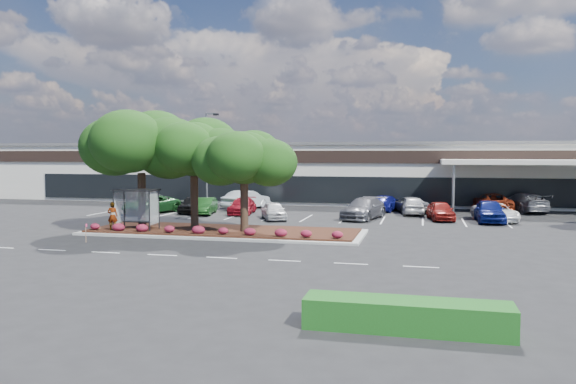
% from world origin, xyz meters
% --- Properties ---
extents(ground, '(160.00, 160.00, 0.00)m').
position_xyz_m(ground, '(0.00, 0.00, 0.00)').
color(ground, black).
rests_on(ground, ground).
extents(retail_store, '(80.40, 25.20, 6.25)m').
position_xyz_m(retail_store, '(0.06, 33.91, 3.15)').
color(retail_store, silver).
rests_on(retail_store, ground).
extents(landscape_island, '(18.00, 6.00, 0.26)m').
position_xyz_m(landscape_island, '(-2.00, 4.00, 0.12)').
color(landscape_island, '#A3A39E').
rests_on(landscape_island, ground).
extents(lane_markings, '(33.12, 20.06, 0.01)m').
position_xyz_m(lane_markings, '(-0.14, 10.42, 0.01)').
color(lane_markings, silver).
rests_on(lane_markings, ground).
extents(shrub_row, '(17.00, 0.80, 0.50)m').
position_xyz_m(shrub_row, '(-2.00, 1.90, 0.51)').
color(shrub_row, maroon).
rests_on(shrub_row, landscape_island).
extents(bus_shelter, '(2.75, 1.55, 2.59)m').
position_xyz_m(bus_shelter, '(-7.50, 2.95, 2.31)').
color(bus_shelter, black).
rests_on(bus_shelter, landscape_island).
extents(island_tree_west, '(7.20, 7.20, 7.89)m').
position_xyz_m(island_tree_west, '(-8.00, 4.50, 4.21)').
color(island_tree_west, '#153710').
rests_on(island_tree_west, landscape_island).
extents(island_tree_mid, '(6.60, 6.60, 7.32)m').
position_xyz_m(island_tree_mid, '(-4.50, 5.20, 3.92)').
color(island_tree_mid, '#153710').
rests_on(island_tree_mid, landscape_island).
extents(island_tree_east, '(5.80, 5.80, 6.50)m').
position_xyz_m(island_tree_east, '(-0.50, 3.70, 3.51)').
color(island_tree_east, '#153710').
rests_on(island_tree_east, landscape_island).
extents(hedge_south_east, '(6.00, 1.30, 0.90)m').
position_xyz_m(hedge_south_east, '(10.00, -13.50, 0.45)').
color(hedge_south_east, '#1D4B14').
rests_on(hedge_south_east, ground).
extents(conifer_north_west, '(4.40, 4.40, 10.00)m').
position_xyz_m(conifer_north_west, '(-30.00, 46.00, 5.00)').
color(conifer_north_west, '#153710').
rests_on(conifer_north_west, ground).
extents(person_waiting, '(0.73, 0.57, 1.79)m').
position_xyz_m(person_waiting, '(-8.82, 2.15, 1.15)').
color(person_waiting, '#594C47').
rests_on(person_waiting, landscape_island).
extents(light_pole, '(1.43, 0.60, 8.86)m').
position_xyz_m(light_pole, '(-8.64, 18.14, 3.90)').
color(light_pole, '#A3A39E').
rests_on(light_pole, ground).
extents(survey_stake, '(0.08, 0.14, 1.10)m').
position_xyz_m(survey_stake, '(-8.48, -1.33, 0.70)').
color(survey_stake, '#9F7653').
rests_on(survey_stake, ground).
extents(car_0, '(4.09, 5.93, 1.50)m').
position_xyz_m(car_0, '(-12.27, 14.09, 0.75)').
color(car_0, '#194B1F').
rests_on(car_0, ground).
extents(car_1, '(2.28, 4.50, 1.47)m').
position_xyz_m(car_1, '(-8.95, 15.23, 0.73)').
color(car_1, black).
rests_on(car_1, ground).
extents(car_2, '(2.24, 4.43, 1.39)m').
position_xyz_m(car_2, '(-7.42, 14.33, 0.70)').
color(car_2, '#194819').
rests_on(car_2, ground).
extents(car_3, '(2.46, 4.86, 1.35)m').
position_xyz_m(car_3, '(-4.42, 15.29, 0.68)').
color(car_3, maroon).
rests_on(car_3, ground).
extents(car_4, '(3.11, 4.32, 1.37)m').
position_xyz_m(car_4, '(-0.81, 12.14, 0.68)').
color(car_4, silver).
rests_on(car_4, ground).
extents(car_5, '(3.61, 6.03, 1.64)m').
position_xyz_m(car_5, '(5.96, 14.10, 0.82)').
color(car_5, '#56565D').
rests_on(car_5, ground).
extents(car_6, '(2.36, 4.48, 1.45)m').
position_xyz_m(car_6, '(11.83, 14.73, 0.73)').
color(car_6, maroon).
rests_on(car_6, ground).
extents(car_7, '(2.00, 4.94, 1.68)m').
position_xyz_m(car_7, '(15.36, 14.19, 0.84)').
color(car_7, navy).
rests_on(car_7, ground).
extents(car_8, '(3.50, 5.36, 1.37)m').
position_xyz_m(car_8, '(15.85, 14.91, 0.69)').
color(car_8, white).
rests_on(car_8, ground).
extents(car_9, '(2.81, 5.64, 1.58)m').
position_xyz_m(car_9, '(-15.04, 19.07, 0.79)').
color(car_9, '#4C4D52').
rests_on(car_9, ground).
extents(car_10, '(3.53, 5.53, 1.72)m').
position_xyz_m(car_10, '(-5.33, 19.29, 0.86)').
color(car_10, silver).
rests_on(car_10, ground).
extents(car_13, '(3.25, 5.25, 1.42)m').
position_xyz_m(car_13, '(7.28, 20.54, 0.71)').
color(car_13, navy).
rests_on(car_13, ground).
extents(car_14, '(2.24, 4.66, 1.54)m').
position_xyz_m(car_14, '(9.65, 18.21, 0.77)').
color(car_14, silver).
rests_on(car_14, ground).
extents(car_15, '(3.71, 5.41, 1.37)m').
position_xyz_m(car_15, '(9.39, 20.01, 0.69)').
color(car_15, '#4F5055').
rests_on(car_15, ground).
extents(car_16, '(3.10, 6.07, 1.64)m').
position_xyz_m(car_16, '(16.47, 22.08, 0.82)').
color(car_16, maroon).
rests_on(car_16, ground).
extents(car_17, '(3.99, 6.37, 1.72)m').
position_xyz_m(car_17, '(19.09, 22.33, 0.86)').
color(car_17, '#5A5C63').
rests_on(car_17, ground).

